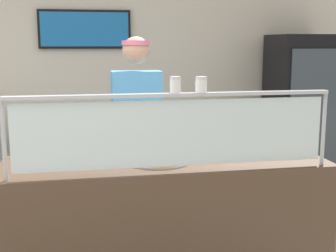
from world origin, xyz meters
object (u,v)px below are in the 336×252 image
at_px(pizza_tray, 159,159).
at_px(pizza_server, 162,156).
at_px(drink_fridge, 301,118).
at_px(parmesan_shaker, 175,86).
at_px(worker_figure, 138,135).
at_px(pepper_flake_shaker, 201,86).

height_order(pizza_tray, pizza_server, pizza_server).
bearing_deg(drink_fridge, parmesan_shaker, -132.06).
bearing_deg(pizza_server, pizza_tray, 124.14).
distance_m(worker_figure, drink_fridge, 2.25).
relative_size(pizza_tray, worker_figure, 0.24).
height_order(pepper_flake_shaker, drink_fridge, drink_fridge).
bearing_deg(pizza_server, worker_figure, 90.62).
height_order(worker_figure, drink_fridge, drink_fridge).
xyz_separation_m(pizza_server, pepper_flake_shaker, (0.19, -0.25, 0.48)).
bearing_deg(pepper_flake_shaker, pizza_tray, 128.01).
bearing_deg(pizza_tray, worker_figure, 95.44).
relative_size(pizza_tray, drink_fridge, 0.23).
height_order(pizza_server, worker_figure, worker_figure).
relative_size(pizza_server, worker_figure, 0.16).
bearing_deg(worker_figure, pepper_flake_shaker, -73.45).
distance_m(pizza_server, parmesan_shaker, 0.54).
bearing_deg(parmesan_shaker, pepper_flake_shaker, 0.00).
relative_size(pepper_flake_shaker, drink_fridge, 0.05).
distance_m(pizza_server, worker_figure, 0.66).
xyz_separation_m(pizza_tray, worker_figure, (-0.06, 0.64, 0.04)).
bearing_deg(pizza_tray, pizza_server, -49.74).
relative_size(pizza_tray, parmesan_shaker, 4.37).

